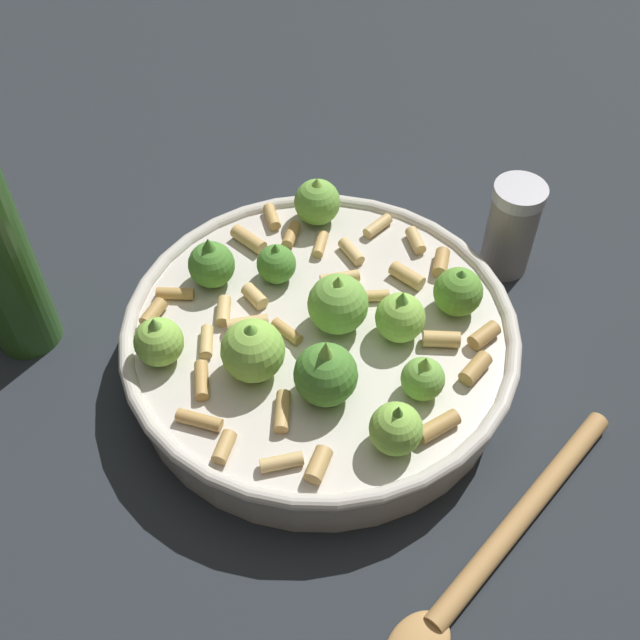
# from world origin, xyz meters

# --- Properties ---
(ground_plane) EXTENTS (2.40, 2.40, 0.00)m
(ground_plane) POSITION_xyz_m (0.00, 0.00, 0.00)
(ground_plane) COLOR #23282D
(cooking_pan) EXTENTS (0.32, 0.32, 0.11)m
(cooking_pan) POSITION_xyz_m (-0.00, -0.00, 0.03)
(cooking_pan) COLOR beige
(cooking_pan) RESTS_ON ground
(pepper_shaker) EXTENTS (0.05, 0.05, 0.09)m
(pepper_shaker) POSITION_xyz_m (0.16, -0.13, 0.05)
(pepper_shaker) COLOR gray
(pepper_shaker) RESTS_ON ground
(wooden_spoon) EXTENTS (0.24, 0.13, 0.02)m
(wooden_spoon) POSITION_xyz_m (-0.12, -0.17, 0.01)
(wooden_spoon) COLOR #B2844C
(wooden_spoon) RESTS_ON ground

